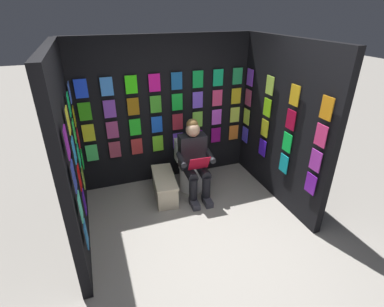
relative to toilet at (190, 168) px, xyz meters
name	(u,v)px	position (x,y,z in m)	size (l,w,h in m)	color
ground_plane	(217,261)	(0.24, 1.62, -0.33)	(30.00, 30.00, 0.00)	gray
display_wall_back	(166,112)	(0.24, -0.47, 0.82)	(2.83, 0.14, 2.30)	black
display_wall_left	(282,124)	(-1.17, 0.60, 0.82)	(0.14, 2.04, 2.30)	black
display_wall_right	(69,154)	(1.66, 0.60, 0.82)	(0.14, 2.04, 2.30)	black
toilet	(190,168)	(0.00, 0.00, 0.00)	(0.41, 0.56, 0.77)	white
person_reading	(195,159)	(0.01, 0.23, 0.27)	(0.54, 0.70, 1.19)	black
comic_longbox_near	(165,186)	(0.47, 0.14, -0.15)	(0.40, 0.82, 0.35)	beige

